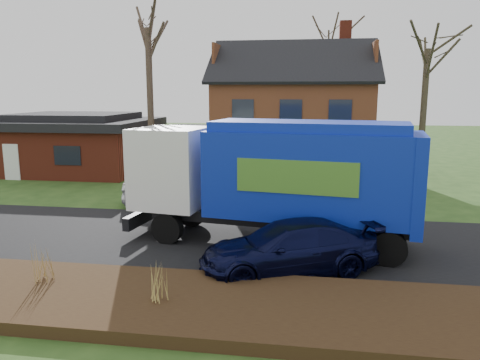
# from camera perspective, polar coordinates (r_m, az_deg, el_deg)

# --- Properties ---
(ground) EXTENTS (120.00, 120.00, 0.00)m
(ground) POSITION_cam_1_polar(r_m,az_deg,el_deg) (16.35, -2.78, -7.29)
(ground) COLOR #254617
(ground) RESTS_ON ground
(road) EXTENTS (80.00, 7.00, 0.02)m
(road) POSITION_cam_1_polar(r_m,az_deg,el_deg) (16.35, -2.78, -7.26)
(road) COLOR black
(road) RESTS_ON ground
(mulch_verge) EXTENTS (80.00, 3.50, 0.30)m
(mulch_verge) POSITION_cam_1_polar(r_m,az_deg,el_deg) (11.51, -8.17, -14.61)
(mulch_verge) COLOR black
(mulch_verge) RESTS_ON ground
(main_house) EXTENTS (12.95, 8.95, 9.26)m
(main_house) POSITION_cam_1_polar(r_m,az_deg,el_deg) (29.21, 5.52, 8.65)
(main_house) COLOR #BEB099
(main_house) RESTS_ON ground
(ranch_house) EXTENTS (9.80, 8.20, 3.70)m
(ranch_house) POSITION_cam_1_polar(r_m,az_deg,el_deg) (32.19, -19.46, 4.32)
(ranch_house) COLOR maroon
(ranch_house) RESTS_ON ground
(garbage_truck) EXTENTS (9.90, 3.96, 4.13)m
(garbage_truck) POSITION_cam_1_polar(r_m,az_deg,el_deg) (15.44, 4.55, 0.71)
(garbage_truck) COLOR black
(garbage_truck) RESTS_ON ground
(silver_sedan) EXTENTS (4.30, 2.73, 1.34)m
(silver_sedan) POSITION_cam_1_polar(r_m,az_deg,el_deg) (21.38, -8.74, -1.24)
(silver_sedan) COLOR #9FA3A7
(silver_sedan) RESTS_ON ground
(navy_wagon) EXTENTS (5.45, 3.87, 1.47)m
(navy_wagon) POSITION_cam_1_polar(r_m,az_deg,el_deg) (13.35, 5.94, -8.21)
(navy_wagon) COLOR black
(navy_wagon) RESTS_ON ground
(tree_front_west) EXTENTS (3.95, 3.95, 11.74)m
(tree_front_west) POSITION_cam_1_polar(r_m,az_deg,el_deg) (27.04, -11.29, 20.35)
(tree_front_west) COLOR #47362A
(tree_front_west) RESTS_ON ground
(tree_front_east) EXTENTS (3.72, 3.72, 10.34)m
(tree_front_east) POSITION_cam_1_polar(r_m,az_deg,el_deg) (26.84, 22.12, 17.13)
(tree_front_east) COLOR #3F3626
(tree_front_east) RESTS_ON ground
(tree_back) EXTENTS (3.64, 3.64, 11.53)m
(tree_back) POSITION_cam_1_polar(r_m,az_deg,el_deg) (37.51, 10.86, 17.50)
(tree_back) COLOR #3F2F26
(tree_back) RESTS_ON ground
(grass_clump_west) EXTENTS (0.38, 0.31, 0.99)m
(grass_clump_west) POSITION_cam_1_polar(r_m,az_deg,el_deg) (13.09, -23.04, -9.14)
(grass_clump_west) COLOR #A8844A
(grass_clump_west) RESTS_ON mulch_verge
(grass_clump_mid) EXTENTS (0.31, 0.26, 0.88)m
(grass_clump_mid) POSITION_cam_1_polar(r_m,az_deg,el_deg) (11.15, -9.77, -12.20)
(grass_clump_mid) COLOR tan
(grass_clump_mid) RESTS_ON mulch_verge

